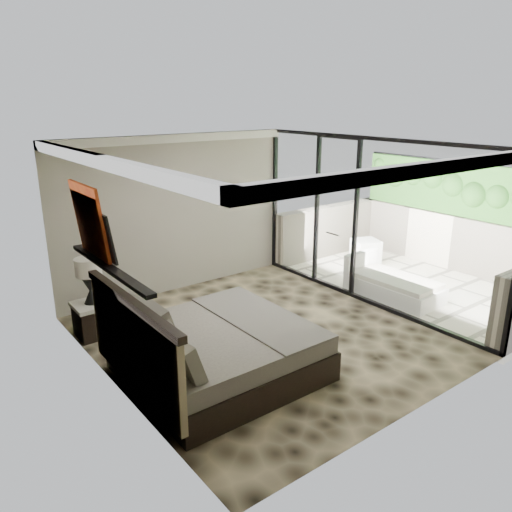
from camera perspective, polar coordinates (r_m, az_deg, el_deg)
floor at (r=7.51m, az=0.73°, el=-9.16°), size 5.00×5.00×0.00m
ceiling at (r=6.73m, az=0.83°, el=12.58°), size 4.50×5.00×0.02m
back_wall at (r=9.02m, az=-9.05°, el=4.71°), size 4.50×0.02×2.80m
left_wall at (r=5.94m, az=-16.51°, el=-2.61°), size 0.02×5.00×2.80m
glass_wall at (r=8.51m, az=12.82°, el=3.72°), size 0.08×5.00×2.80m
terrace_slab at (r=10.09m, az=17.79°, el=-3.20°), size 3.00×5.00×0.12m
parapet_far at (r=11.00m, az=22.17°, el=1.38°), size 0.30×5.00×1.10m
foliage_hedge at (r=10.77m, az=22.85°, el=7.00°), size 0.36×4.60×1.10m
picture_ledge at (r=6.02m, az=-16.41°, el=-1.34°), size 0.12×2.20×0.05m
bed at (r=6.38m, az=-5.04°, el=-10.65°), size 2.27×2.20×1.26m
nightstand at (r=7.81m, az=-18.09°, el=-6.85°), size 0.54×0.54×0.53m
table_lamp at (r=7.56m, az=-18.57°, el=-2.04°), size 0.37×0.37×0.68m
abstract_canvas at (r=6.33m, az=-18.52°, el=3.86°), size 0.13×0.90×0.90m
framed_print at (r=6.12m, az=-17.01°, el=2.10°), size 0.11×0.50×0.60m
ottoman at (r=10.90m, az=12.41°, el=0.52°), size 0.66×0.66×0.51m
lounger at (r=9.22m, az=15.20°, el=-3.21°), size 0.87×1.67×0.65m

